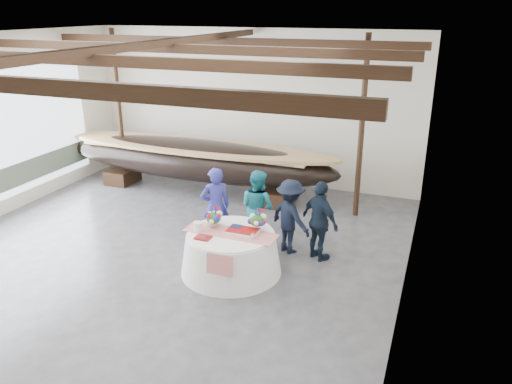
% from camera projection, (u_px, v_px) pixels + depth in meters
% --- Properties ---
extents(floor, '(10.00, 12.00, 0.01)m').
position_uv_depth(floor, '(147.00, 268.00, 10.26)').
color(floor, '#3D3D42').
rests_on(floor, ground).
extents(wall_back, '(10.00, 0.02, 4.50)m').
position_uv_depth(wall_back, '(252.00, 107.00, 14.73)').
color(wall_back, silver).
rests_on(wall_back, ground).
extents(wall_right, '(0.02, 12.00, 4.50)m').
position_uv_depth(wall_right, '(410.00, 197.00, 7.80)').
color(wall_right, silver).
rests_on(wall_right, ground).
extents(ceiling, '(10.00, 12.00, 0.01)m').
position_uv_depth(ceiling, '(127.00, 40.00, 8.69)').
color(ceiling, white).
rests_on(ceiling, wall_back).
extents(pavilion_structure, '(9.80, 11.76, 4.50)m').
position_uv_depth(pavilion_structure, '(153.00, 65.00, 9.53)').
color(pavilion_structure, black).
rests_on(pavilion_structure, ground).
extents(longboat_display, '(8.36, 1.67, 1.57)m').
position_uv_depth(longboat_display, '(195.00, 159.00, 14.07)').
color(longboat_display, black).
rests_on(longboat_display, ground).
extents(banquet_table, '(2.02, 2.02, 0.87)m').
position_uv_depth(banquet_table, '(231.00, 252.00, 9.97)').
color(banquet_table, white).
rests_on(banquet_table, ground).
extents(tabletop_items, '(1.88, 1.00, 0.40)m').
position_uv_depth(tabletop_items, '(232.00, 223.00, 9.91)').
color(tabletop_items, red).
rests_on(tabletop_items, banquet_table).
extents(guest_woman_blue, '(0.79, 0.75, 1.81)m').
position_uv_depth(guest_woman_blue, '(216.00, 207.00, 10.98)').
color(guest_woman_blue, navy).
rests_on(guest_woman_blue, ground).
extents(guest_woman_teal, '(1.03, 0.92, 1.73)m').
position_uv_depth(guest_woman_teal, '(258.00, 207.00, 11.07)').
color(guest_woman_teal, teal).
rests_on(guest_woman_teal, ground).
extents(guest_man_left, '(1.23, 1.06, 1.65)m').
position_uv_depth(guest_man_left, '(290.00, 216.00, 10.68)').
color(guest_man_left, black).
rests_on(guest_man_left, ground).
extents(guest_man_right, '(1.07, 0.92, 1.73)m').
position_uv_depth(guest_man_right, '(320.00, 221.00, 10.35)').
color(guest_man_right, black).
rests_on(guest_man_right, ground).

